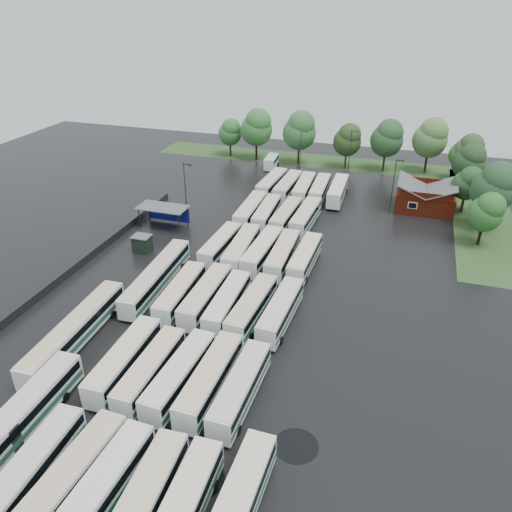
% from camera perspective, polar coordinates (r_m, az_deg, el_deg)
% --- Properties ---
extents(ground, '(160.00, 160.00, 0.00)m').
position_cam_1_polar(ground, '(61.51, -5.22, -6.86)').
color(ground, black).
rests_on(ground, ground).
extents(brick_building, '(10.07, 8.60, 5.39)m').
position_cam_1_polar(brick_building, '(94.90, 18.74, 6.17)').
color(brick_building, maroon).
rests_on(brick_building, ground).
extents(wash_shed, '(8.20, 4.20, 3.58)m').
position_cam_1_polar(wash_shed, '(84.20, -10.48, 5.28)').
color(wash_shed, '#2D2D30').
rests_on(wash_shed, ground).
extents(utility_hut, '(2.70, 2.20, 2.62)m').
position_cam_1_polar(utility_hut, '(77.03, -12.87, 1.39)').
color(utility_hut, black).
rests_on(utility_hut, ground).
extents(grass_strip_north, '(80.00, 10.00, 0.01)m').
position_cam_1_polar(grass_strip_north, '(117.72, 7.97, 10.64)').
color(grass_strip_north, '#29481D').
rests_on(grass_strip_north, ground).
extents(grass_strip_east, '(10.00, 50.00, 0.01)m').
position_cam_1_polar(grass_strip_east, '(96.49, 24.46, 4.24)').
color(grass_strip_east, '#29481D').
rests_on(grass_strip_east, ground).
extents(west_fence, '(0.10, 50.00, 1.20)m').
position_cam_1_polar(west_fence, '(77.09, -18.35, 0.01)').
color(west_fence, '#2D2D30').
rests_on(west_fence, ground).
extents(bus_r0c0, '(2.75, 11.42, 3.16)m').
position_cam_1_polar(bus_r0c0, '(46.50, -24.19, -21.29)').
color(bus_r0c0, silver).
rests_on(bus_r0c0, ground).
extents(bus_r0c1, '(3.12, 11.95, 3.30)m').
position_cam_1_polar(bus_r0c1, '(44.68, -20.38, -22.76)').
color(bus_r0c1, silver).
rests_on(bus_r0c1, ground).
extents(bus_r0c2, '(3.00, 11.97, 3.31)m').
position_cam_1_polar(bus_r0c2, '(43.23, -17.31, -24.35)').
color(bus_r0c2, silver).
rests_on(bus_r0c2, ground).
extents(bus_r0c3, '(3.05, 12.05, 3.33)m').
position_cam_1_polar(bus_r0c3, '(41.80, -12.85, -26.05)').
color(bus_r0c3, silver).
rests_on(bus_r0c3, ground).
extents(bus_r1c0, '(2.75, 11.91, 3.30)m').
position_cam_1_polar(bus_r1c0, '(53.71, -14.79, -11.43)').
color(bus_r1c0, silver).
rests_on(bus_r1c0, ground).
extents(bus_r1c1, '(2.47, 11.32, 3.15)m').
position_cam_1_polar(bus_r1c1, '(52.08, -11.97, -12.62)').
color(bus_r1c1, silver).
rests_on(bus_r1c1, ground).
extents(bus_r1c2, '(3.01, 11.74, 3.24)m').
position_cam_1_polar(bus_r1c2, '(50.93, -8.70, -13.29)').
color(bus_r1c2, silver).
rests_on(bus_r1c2, ground).
extents(bus_r1c3, '(2.68, 11.92, 3.31)m').
position_cam_1_polar(bus_r1c3, '(50.07, -5.26, -13.85)').
color(bus_r1c3, silver).
rests_on(bus_r1c3, ground).
extents(bus_r1c4, '(2.65, 11.62, 3.22)m').
position_cam_1_polar(bus_r1c4, '(49.04, -1.79, -14.88)').
color(bus_r1c4, silver).
rests_on(bus_r1c4, ground).
extents(bus_r2c0, '(2.92, 11.68, 3.23)m').
position_cam_1_polar(bus_r2c0, '(63.08, -8.64, -4.17)').
color(bus_r2c0, silver).
rests_on(bus_r2c0, ground).
extents(bus_r2c1, '(2.57, 11.95, 3.32)m').
position_cam_1_polar(bus_r2c1, '(61.97, -5.76, -4.55)').
color(bus_r2c1, silver).
rests_on(bus_r2c1, ground).
extents(bus_r2c2, '(2.70, 11.52, 3.19)m').
position_cam_1_polar(bus_r2c2, '(60.63, -3.29, -5.34)').
color(bus_r2c2, silver).
rests_on(bus_r2c2, ground).
extents(bus_r2c3, '(3.07, 11.82, 3.26)m').
position_cam_1_polar(bus_r2c3, '(59.68, -0.47, -5.86)').
color(bus_r2c3, silver).
rests_on(bus_r2c3, ground).
extents(bus_r2c4, '(2.87, 11.66, 3.22)m').
position_cam_1_polar(bus_r2c4, '(59.14, 2.83, -6.28)').
color(bus_r2c4, silver).
rests_on(bus_r2c4, ground).
extents(bus_r3c0, '(2.73, 11.39, 3.15)m').
position_cam_1_polar(bus_r3c0, '(73.98, -4.08, 1.26)').
color(bus_r3c0, silver).
rests_on(bus_r3c0, ground).
extents(bus_r3c1, '(3.10, 12.09, 3.34)m').
position_cam_1_polar(bus_r3c1, '(72.43, -1.68, 0.79)').
color(bus_r3c1, silver).
rests_on(bus_r3c1, ground).
extents(bus_r3c2, '(2.98, 12.06, 3.33)m').
position_cam_1_polar(bus_r3c2, '(71.81, 0.70, 0.54)').
color(bus_r3c2, silver).
rests_on(bus_r3c2, ground).
extents(bus_r3c3, '(2.77, 11.92, 3.30)m').
position_cam_1_polar(bus_r3c3, '(70.92, 3.04, 0.10)').
color(bus_r3c3, silver).
rests_on(bus_r3c3, ground).
extents(bus_r3c4, '(2.65, 11.58, 3.21)m').
position_cam_1_polar(bus_r3c4, '(70.55, 5.60, -0.21)').
color(bus_r3c4, silver).
rests_on(bus_r3c4, ground).
extents(bus_r4c0, '(2.84, 12.05, 3.34)m').
position_cam_1_polar(bus_r4c0, '(85.14, -0.64, 5.19)').
color(bus_r4c0, silver).
rests_on(bus_r4c0, ground).
extents(bus_r4c1, '(2.90, 11.46, 3.16)m').
position_cam_1_polar(bus_r4c1, '(84.43, 1.22, 4.91)').
color(bus_r4c1, silver).
rests_on(bus_r4c1, ground).
extents(bus_r4c2, '(2.83, 11.45, 3.17)m').
position_cam_1_polar(bus_r4c2, '(83.57, 3.46, 4.60)').
color(bus_r4c2, silver).
rests_on(bus_r4c2, ground).
extents(bus_r4c3, '(2.96, 11.94, 3.30)m').
position_cam_1_polar(bus_r4c3, '(83.18, 5.68, 4.45)').
color(bus_r4c3, silver).
rests_on(bus_r4c3, ground).
extents(bus_r5c0, '(3.13, 12.00, 3.31)m').
position_cam_1_polar(bus_r5c0, '(97.55, 1.81, 8.26)').
color(bus_r5c0, silver).
rests_on(bus_r5c0, ground).
extents(bus_r5c1, '(2.89, 12.02, 3.33)m').
position_cam_1_polar(bus_r5c1, '(96.26, 3.66, 7.94)').
color(bus_r5c1, silver).
rests_on(bus_r5c1, ground).
extents(bus_r5c2, '(3.00, 11.85, 3.27)m').
position_cam_1_polar(bus_r5c2, '(95.69, 5.49, 7.72)').
color(bus_r5c2, silver).
rests_on(bus_r5c2, ground).
extents(bus_r5c3, '(2.81, 11.53, 3.19)m').
position_cam_1_polar(bus_r5c3, '(95.55, 7.30, 7.55)').
color(bus_r5c3, silver).
rests_on(bus_r5c3, ground).
extents(bus_r5c4, '(2.83, 11.98, 3.32)m').
position_cam_1_polar(bus_r5c4, '(95.20, 9.33, 7.37)').
color(bus_r5c4, silver).
rests_on(bus_r5c4, ground).
extents(artic_bus_west_a, '(2.82, 17.52, 3.24)m').
position_cam_1_polar(artic_bus_west_a, '(50.31, -26.17, -17.18)').
color(artic_bus_west_a, silver).
rests_on(artic_bus_west_a, ground).
extents(artic_bus_west_b, '(3.16, 17.14, 3.16)m').
position_cam_1_polar(artic_bus_west_b, '(67.08, -11.28, -2.30)').
color(artic_bus_west_b, silver).
rests_on(artic_bus_west_b, ground).
extents(artic_bus_west_c, '(3.04, 17.41, 3.22)m').
position_cam_1_polar(artic_bus_west_c, '(59.40, -19.95, -8.04)').
color(artic_bus_west_c, silver).
rests_on(artic_bus_west_c, ground).
extents(minibus, '(2.64, 6.10, 2.60)m').
position_cam_1_polar(minibus, '(111.92, 1.77, 10.73)').
color(minibus, white).
rests_on(minibus, ground).
extents(tree_north_0, '(5.40, 5.40, 8.94)m').
position_cam_1_polar(tree_north_0, '(119.42, -2.94, 13.99)').
color(tree_north_0, black).
rests_on(tree_north_0, ground).
extents(tree_north_1, '(7.18, 7.18, 11.89)m').
position_cam_1_polar(tree_north_1, '(115.72, 0.12, 14.53)').
color(tree_north_1, black).
rests_on(tree_north_1, ground).
extents(tree_north_2, '(7.33, 7.33, 12.14)m').
position_cam_1_polar(tree_north_2, '(112.73, 5.05, 14.14)').
color(tree_north_2, black).
rests_on(tree_north_2, ground).
extents(tree_north_3, '(6.06, 6.06, 10.03)m').
position_cam_1_polar(tree_north_3, '(111.86, 10.47, 12.95)').
color(tree_north_3, '#3B2B1F').
rests_on(tree_north_3, ground).
extents(tree_north_4, '(6.88, 6.88, 11.39)m').
position_cam_1_polar(tree_north_4, '(111.58, 14.81, 12.92)').
color(tree_north_4, '#352116').
rests_on(tree_north_4, ground).
extents(tree_north_5, '(7.22, 7.22, 11.95)m').
position_cam_1_polar(tree_north_5, '(113.11, 19.37, 12.67)').
color(tree_north_5, black).
rests_on(tree_north_5, ground).
extents(tree_north_6, '(5.40, 5.40, 8.95)m').
position_cam_1_polar(tree_north_6, '(111.39, 22.65, 10.82)').
color(tree_north_6, black).
rests_on(tree_north_6, ground).
extents(tree_east_0, '(5.34, 5.32, 8.81)m').
position_cam_1_polar(tree_east_0, '(82.75, 24.88, 4.62)').
color(tree_east_0, black).
rests_on(tree_east_0, ground).
extents(tree_east_1, '(7.06, 7.06, 11.69)m').
position_cam_1_polar(tree_east_1, '(88.32, 25.68, 7.17)').
color(tree_east_1, black).
rests_on(tree_east_1, ground).
extents(tree_east_2, '(5.16, 5.15, 8.53)m').
position_cam_1_polar(tree_east_2, '(94.65, 23.08, 7.69)').
color(tree_east_2, '#302115').
rests_on(tree_east_2, ground).
extents(tree_east_3, '(6.03, 6.03, 9.99)m').
position_cam_1_polar(tree_east_3, '(103.89, 23.24, 9.93)').
color(tree_east_3, black).
rests_on(tree_east_3, ground).
extents(tree_east_4, '(5.99, 5.99, 9.93)m').
position_cam_1_polar(tree_east_4, '(111.05, 23.14, 11.02)').
color(tree_east_4, black).
rests_on(tree_east_4, ground).
extents(lamp_post_ne, '(1.51, 0.29, 9.83)m').
position_cam_1_polar(lamp_post_ne, '(89.88, 15.51, 8.07)').
color(lamp_post_ne, '#2D2D30').
rests_on(lamp_post_ne, ground).
extents(lamp_post_nw, '(1.58, 0.31, 10.28)m').
position_cam_1_polar(lamp_post_nw, '(84.21, -8.01, 7.67)').
color(lamp_post_nw, '#2D2D30').
rests_on(lamp_post_nw, ground).
extents(lamp_post_back_w, '(1.47, 0.29, 9.55)m').
position_cam_1_polar(lamp_post_back_w, '(106.28, 5.16, 11.98)').
color(lamp_post_back_w, '#2D2D30').
rests_on(lamp_post_back_w, ground).
extents(lamp_post_back_e, '(1.51, 0.29, 9.81)m').
position_cam_1_polar(lamp_post_back_e, '(106.97, 10.76, 11.79)').
color(lamp_post_back_e, '#2D2D30').
rests_on(lamp_post_back_e, ground).
extents(puddle_0, '(4.66, 4.66, 0.01)m').
position_cam_1_polar(puddle_0, '(48.11, -16.14, -20.45)').
color(puddle_0, black).
rests_on(puddle_0, ground).
extents(puddle_1, '(4.33, 4.33, 0.01)m').
position_cam_1_polar(puddle_1, '(44.88, -6.58, -23.90)').
color(puddle_1, black).
rests_on(puddle_1, ground).
extents(puddle_2, '(5.90, 5.90, 0.01)m').
position_cam_1_polar(puddle_2, '(66.52, -9.90, -4.21)').
color(puddle_2, black).
rests_on(puddle_2, ground).
extents(puddle_3, '(3.15, 3.15, 0.01)m').
position_cam_1_polar(puddle_3, '(60.90, -2.82, -7.16)').
color(puddle_3, black).
rests_on(puddle_3, ground).
extents(puddle_4, '(4.01, 4.01, 0.01)m').
position_cam_1_polar(puddle_4, '(46.82, 4.60, -20.81)').
color(puddle_4, black).
rests_on(puddle_4, ground).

